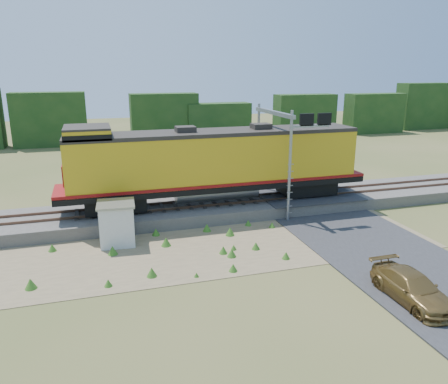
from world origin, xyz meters
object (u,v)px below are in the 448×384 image
object	(u,v)px
shed	(117,223)
car	(412,288)
signal_gantry	(282,134)
locomotive	(212,163)

from	to	relation	value
shed	car	bearing A→B (deg)	-37.55
car	shed	bearing A→B (deg)	139.00
shed	car	distance (m)	15.57
shed	signal_gantry	xyz separation A→B (m)	(11.33, 2.88, 4.16)
locomotive	car	bearing A→B (deg)	-69.71
shed	car	size ratio (longest dim) A/B	0.57
locomotive	car	size ratio (longest dim) A/B	4.81
locomotive	signal_gantry	world-z (taller)	signal_gantry
car	locomotive	bearing A→B (deg)	110.49
signal_gantry	car	world-z (taller)	signal_gantry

